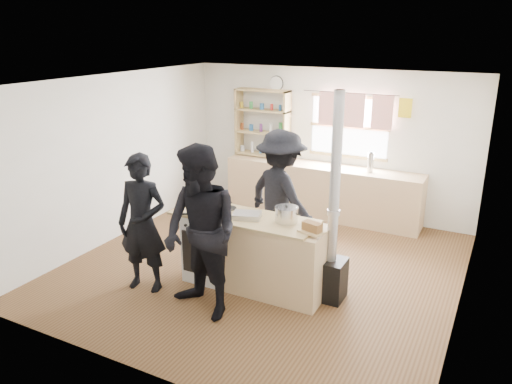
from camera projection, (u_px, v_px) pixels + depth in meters
ground at (263, 267)px, 6.86m from camera, size 5.00×5.00×0.01m
back_counter at (321, 191)px, 8.59m from camera, size 3.40×0.55×0.90m
shelving_unit at (262, 123)px, 8.88m from camera, size 1.00×0.28×1.20m
thermos at (371, 162)px, 8.04m from camera, size 0.10×0.10×0.31m
cooking_island at (254, 253)px, 6.18m from camera, size 1.97×0.64×0.93m
skillet_greens at (199, 213)px, 6.13m from camera, size 0.36×0.36×0.05m
roast_tray at (247, 215)px, 6.04m from camera, size 0.39×0.33×0.06m
stockpot_stove at (221, 202)px, 6.32m from camera, size 0.24×0.24×0.19m
stockpot_counter at (286, 214)px, 5.89m from camera, size 0.28×0.28×0.21m
bread_board at (312, 228)px, 5.60m from camera, size 0.32×0.27×0.12m
flue_heater at (332, 249)px, 5.86m from camera, size 0.35×0.35×2.50m
person_near_left at (142, 224)px, 6.05m from camera, size 0.70×0.52×1.73m
person_near_right at (201, 233)px, 5.45m from camera, size 1.14×1.01×1.97m
person_far at (281, 196)px, 6.84m from camera, size 1.37×1.12×1.85m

